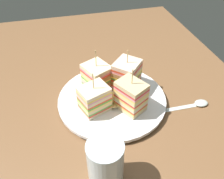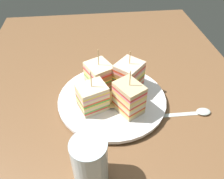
{
  "view_description": "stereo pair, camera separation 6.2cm",
  "coord_description": "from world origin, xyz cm",
  "px_view_note": "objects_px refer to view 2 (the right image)",
  "views": [
    {
      "loc": [
        -45.52,
        11.54,
        45.63
      ],
      "look_at": [
        0.0,
        0.0,
        4.74
      ],
      "focal_mm": 37.16,
      "sensor_mm": 36.0,
      "label": 1
    },
    {
      "loc": [
        -46.64,
        5.42,
        45.63
      ],
      "look_at": [
        0.0,
        0.0,
        4.74
      ],
      "focal_mm": 37.16,
      "sensor_mm": 36.0,
      "label": 2
    }
  ],
  "objects_px": {
    "sandwich_wedge_1": "(99,76)",
    "drinking_glass": "(90,165)",
    "sandwich_wedge_3": "(129,98)",
    "spoon": "(198,112)",
    "sandwich_wedge_0": "(129,77)",
    "chip_pile": "(109,99)",
    "plate": "(112,99)",
    "sandwich_wedge_2": "(93,97)"
  },
  "relations": [
    {
      "from": "spoon",
      "to": "plate",
      "type": "bearing_deg",
      "value": 163.56
    },
    {
      "from": "chip_pile",
      "to": "drinking_glass",
      "type": "bearing_deg",
      "value": 163.61
    },
    {
      "from": "sandwich_wedge_3",
      "to": "drinking_glass",
      "type": "bearing_deg",
      "value": 118.13
    },
    {
      "from": "sandwich_wedge_1",
      "to": "chip_pile",
      "type": "distance_m",
      "value": 0.08
    },
    {
      "from": "sandwich_wedge_1",
      "to": "drinking_glass",
      "type": "relative_size",
      "value": 1.08
    },
    {
      "from": "chip_pile",
      "to": "drinking_glass",
      "type": "height_order",
      "value": "drinking_glass"
    },
    {
      "from": "sandwich_wedge_2",
      "to": "sandwich_wedge_3",
      "type": "xyz_separation_m",
      "value": [
        -0.02,
        -0.09,
        0.01
      ]
    },
    {
      "from": "sandwich_wedge_0",
      "to": "chip_pile",
      "type": "height_order",
      "value": "sandwich_wedge_0"
    },
    {
      "from": "sandwich_wedge_1",
      "to": "sandwich_wedge_0",
      "type": "bearing_deg",
      "value": 50.88
    },
    {
      "from": "sandwich_wedge_3",
      "to": "chip_pile",
      "type": "relative_size",
      "value": 1.72
    },
    {
      "from": "sandwich_wedge_3",
      "to": "plate",
      "type": "bearing_deg",
      "value": 6.31
    },
    {
      "from": "sandwich_wedge_0",
      "to": "spoon",
      "type": "xyz_separation_m",
      "value": [
        -0.1,
        -0.17,
        -0.06
      ]
    },
    {
      "from": "spoon",
      "to": "sandwich_wedge_1",
      "type": "bearing_deg",
      "value": 154.99
    },
    {
      "from": "sandwich_wedge_3",
      "to": "sandwich_wedge_1",
      "type": "bearing_deg",
      "value": 2.86
    },
    {
      "from": "plate",
      "to": "sandwich_wedge_2",
      "type": "distance_m",
      "value": 0.07
    },
    {
      "from": "sandwich_wedge_2",
      "to": "drinking_glass",
      "type": "distance_m",
      "value": 0.19
    },
    {
      "from": "plate",
      "to": "sandwich_wedge_0",
      "type": "distance_m",
      "value": 0.08
    },
    {
      "from": "spoon",
      "to": "drinking_glass",
      "type": "xyz_separation_m",
      "value": [
        -0.15,
        0.29,
        0.04
      ]
    },
    {
      "from": "spoon",
      "to": "drinking_glass",
      "type": "height_order",
      "value": "drinking_glass"
    },
    {
      "from": "sandwich_wedge_3",
      "to": "sandwich_wedge_0",
      "type": "bearing_deg",
      "value": -39.79
    },
    {
      "from": "sandwich_wedge_3",
      "to": "spoon",
      "type": "height_order",
      "value": "sandwich_wedge_3"
    },
    {
      "from": "sandwich_wedge_3",
      "to": "drinking_glass",
      "type": "height_order",
      "value": "sandwich_wedge_3"
    },
    {
      "from": "chip_pile",
      "to": "drinking_glass",
      "type": "distance_m",
      "value": 0.21
    },
    {
      "from": "sandwich_wedge_3",
      "to": "spoon",
      "type": "xyz_separation_m",
      "value": [
        -0.02,
        -0.19,
        -0.05
      ]
    },
    {
      "from": "sandwich_wedge_1",
      "to": "drinking_glass",
      "type": "height_order",
      "value": "sandwich_wedge_1"
    },
    {
      "from": "sandwich_wedge_1",
      "to": "sandwich_wedge_3",
      "type": "distance_m",
      "value": 0.12
    },
    {
      "from": "sandwich_wedge_2",
      "to": "chip_pile",
      "type": "distance_m",
      "value": 0.05
    },
    {
      "from": "plate",
      "to": "chip_pile",
      "type": "xyz_separation_m",
      "value": [
        -0.02,
        0.01,
        0.02
      ]
    },
    {
      "from": "sandwich_wedge_2",
      "to": "sandwich_wedge_3",
      "type": "bearing_deg",
      "value": -33.23
    },
    {
      "from": "plate",
      "to": "chip_pile",
      "type": "height_order",
      "value": "chip_pile"
    },
    {
      "from": "sandwich_wedge_3",
      "to": "spoon",
      "type": "distance_m",
      "value": 0.2
    },
    {
      "from": "sandwich_wedge_0",
      "to": "sandwich_wedge_2",
      "type": "relative_size",
      "value": 1.07
    },
    {
      "from": "sandwich_wedge_0",
      "to": "drinking_glass",
      "type": "xyz_separation_m",
      "value": [
        -0.25,
        0.12,
        -0.01
      ]
    },
    {
      "from": "plate",
      "to": "sandwich_wedge_3",
      "type": "xyz_separation_m",
      "value": [
        -0.05,
        -0.04,
        0.05
      ]
    },
    {
      "from": "sandwich_wedge_1",
      "to": "drinking_glass",
      "type": "bearing_deg",
      "value": -34.06
    },
    {
      "from": "plate",
      "to": "sandwich_wedge_1",
      "type": "relative_size",
      "value": 2.4
    },
    {
      "from": "chip_pile",
      "to": "sandwich_wedge_3",
      "type": "bearing_deg",
      "value": -125.32
    },
    {
      "from": "chip_pile",
      "to": "spoon",
      "type": "height_order",
      "value": "chip_pile"
    },
    {
      "from": "plate",
      "to": "sandwich_wedge_2",
      "type": "height_order",
      "value": "sandwich_wedge_2"
    },
    {
      "from": "plate",
      "to": "sandwich_wedge_3",
      "type": "height_order",
      "value": "sandwich_wedge_3"
    },
    {
      "from": "plate",
      "to": "chip_pile",
      "type": "distance_m",
      "value": 0.03
    },
    {
      "from": "chip_pile",
      "to": "sandwich_wedge_0",
      "type": "bearing_deg",
      "value": -49.06
    }
  ]
}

